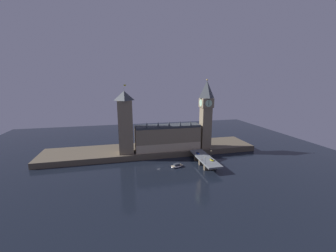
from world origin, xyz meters
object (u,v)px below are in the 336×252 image
(car_southbound_lead, at_px, (212,160))
(pedestrian_far_rail, at_px, (193,151))
(victoria_tower, at_px, (125,122))
(boat_upstream, at_px, (177,166))
(car_northbound_lead, at_px, (198,153))
(clock_tower, at_px, (206,112))
(street_lamp_far, at_px, (193,149))
(pedestrian_mid_walk, at_px, (211,156))
(street_lamp_mid, at_px, (211,153))
(pedestrian_near_rail, at_px, (202,160))
(street_lamp_near, at_px, (205,159))

(car_southbound_lead, distance_m, pedestrian_far_rail, 25.59)
(victoria_tower, height_order, boat_upstream, victoria_tower)
(car_northbound_lead, xyz_separation_m, car_southbound_lead, (5.63, -19.22, -0.04))
(clock_tower, distance_m, pedestrian_far_rail, 43.50)
(clock_tower, relative_size, pedestrian_far_rail, 41.67)
(clock_tower, xyz_separation_m, street_lamp_far, (-19.33, -16.83, -32.66))
(boat_upstream, bearing_deg, pedestrian_mid_walk, -1.15)
(street_lamp_far, bearing_deg, street_lamp_mid, -50.68)
(clock_tower, xyz_separation_m, pedestrian_mid_walk, (-7.67, -32.49, -35.72))
(pedestrian_near_rail, relative_size, pedestrian_mid_walk, 1.06)
(street_lamp_near, bearing_deg, pedestrian_mid_walk, 49.77)
(car_northbound_lead, relative_size, boat_upstream, 0.37)
(pedestrian_near_rail, bearing_deg, victoria_tower, 147.54)
(pedestrian_mid_walk, bearing_deg, boat_upstream, 178.85)
(clock_tower, distance_m, victoria_tower, 82.59)
(clock_tower, height_order, car_southbound_lead, clock_tower)
(car_southbound_lead, height_order, pedestrian_far_rail, pedestrian_far_rail)
(car_southbound_lead, xyz_separation_m, pedestrian_far_rail, (-8.44, 24.16, 0.24))
(pedestrian_near_rail, height_order, pedestrian_far_rail, pedestrian_near_rail)
(street_lamp_near, bearing_deg, street_lamp_mid, 50.68)
(pedestrian_mid_walk, distance_m, pedestrian_far_rail, 19.92)
(clock_tower, distance_m, boat_upstream, 66.22)
(street_lamp_far, bearing_deg, victoria_tower, 163.56)
(clock_tower, xyz_separation_m, pedestrian_near_rail, (-18.93, -38.54, -35.66))
(pedestrian_mid_walk, bearing_deg, pedestrian_far_rail, 124.41)
(street_lamp_mid, distance_m, boat_upstream, 33.95)
(street_lamp_near, xyz_separation_m, street_lamp_mid, (12.06, 14.72, -0.24))
(car_southbound_lead, relative_size, street_lamp_near, 0.66)
(clock_tower, height_order, street_lamp_mid, clock_tower)
(street_lamp_far, bearing_deg, car_northbound_lead, -52.31)
(victoria_tower, bearing_deg, boat_upstream, -38.40)
(car_southbound_lead, xyz_separation_m, street_lamp_near, (-8.84, -6.06, 3.45))
(pedestrian_near_rail, xyz_separation_m, street_lamp_near, (-0.40, -7.74, 3.15))
(car_northbound_lead, xyz_separation_m, pedestrian_mid_walk, (8.44, -11.50, 0.20))
(street_lamp_near, height_order, street_lamp_mid, street_lamp_near)
(pedestrian_mid_walk, relative_size, street_lamp_mid, 0.28)
(pedestrian_far_rail, bearing_deg, street_lamp_near, -90.76)
(pedestrian_near_rail, relative_size, street_lamp_far, 0.29)
(street_lamp_far, bearing_deg, boat_upstream, -143.86)
(victoria_tower, distance_m, street_lamp_mid, 85.84)
(clock_tower, distance_m, street_lamp_far, 41.52)
(pedestrian_far_rail, xyz_separation_m, street_lamp_far, (-0.40, -0.78, 3.05))
(pedestrian_mid_walk, bearing_deg, street_lamp_mid, 66.90)
(pedestrian_near_rail, distance_m, street_lamp_mid, 13.90)
(pedestrian_near_rail, bearing_deg, pedestrian_far_rail, 90.00)
(clock_tower, xyz_separation_m, car_northbound_lead, (-16.12, -20.99, -35.92))
(car_northbound_lead, distance_m, boat_upstream, 26.87)
(clock_tower, bearing_deg, car_southbound_lead, -104.62)
(victoria_tower, xyz_separation_m, street_lamp_mid, (74.96, -33.28, -25.31))
(car_southbound_lead, bearing_deg, clock_tower, 75.38)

